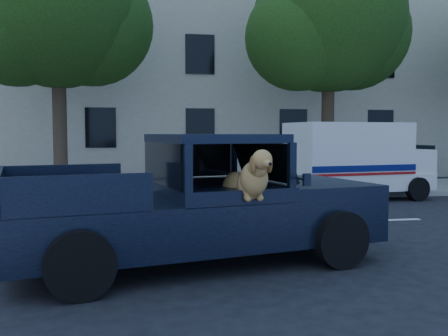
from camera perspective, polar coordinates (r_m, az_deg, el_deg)
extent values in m
plane|color=black|center=(7.45, 2.85, -11.41)|extent=(120.00, 120.00, 0.00)
cube|color=gray|center=(16.39, -4.30, -2.68)|extent=(60.00, 4.00, 0.15)
cylinder|color=#332619|center=(16.78, -18.25, 4.55)|extent=(0.44, 0.44, 4.40)
sphere|color=#13340D|center=(17.25, -18.54, 17.27)|extent=(5.20, 5.20, 5.20)
sphere|color=#13340D|center=(17.01, -22.76, 14.61)|extent=(3.60, 3.60, 3.60)
sphere|color=#13340D|center=(17.32, -14.95, 15.59)|extent=(4.00, 4.00, 4.00)
cylinder|color=#332619|center=(17.87, 11.75, 4.62)|extent=(0.44, 0.44, 4.40)
sphere|color=#13340D|center=(18.31, 11.93, 16.60)|extent=(5.20, 5.20, 5.20)
sphere|color=#13340D|center=(17.47, 8.49, 14.58)|extent=(3.60, 3.60, 3.60)
sphere|color=#13340D|center=(18.87, 14.47, 14.63)|extent=(4.00, 4.00, 4.00)
cube|color=beige|center=(24.08, 1.12, 10.01)|extent=(26.00, 6.00, 9.00)
cube|color=black|center=(7.62, -3.13, -5.93)|extent=(5.82, 3.27, 0.70)
cube|color=black|center=(8.41, 9.51, -2.06)|extent=(2.01, 2.41, 0.17)
cube|color=black|center=(7.60, -1.28, 3.42)|extent=(2.04, 2.34, 0.13)
cube|color=black|center=(7.97, 4.46, 0.77)|extent=(0.66, 1.83, 0.60)
cube|color=black|center=(7.33, 1.63, -4.73)|extent=(0.69, 0.69, 0.40)
cube|color=black|center=(6.83, 9.43, -1.32)|extent=(0.11, 0.07, 0.17)
cube|color=silver|center=(15.54, 15.09, -1.43)|extent=(4.41, 2.50, 0.50)
cube|color=silver|center=(15.26, 13.92, 2.24)|extent=(3.63, 2.38, 1.49)
cube|color=silver|center=(16.47, 19.88, 0.85)|extent=(1.16, 1.95, 0.70)
cube|color=#0B1254|center=(14.50, 15.91, -0.05)|extent=(3.34, 0.53, 0.18)
cube|color=#9E0F0F|center=(14.51, 15.90, -0.68)|extent=(3.34, 0.53, 0.07)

